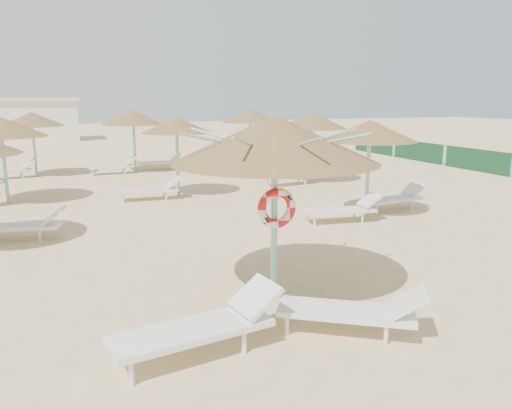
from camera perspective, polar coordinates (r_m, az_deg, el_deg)
name	(u,v)px	position (r m, az deg, el deg)	size (l,w,h in m)	color
ground	(290,295)	(8.62, 3.91, -10.24)	(120.00, 120.00, 0.00)	#DFC288
main_palapa	(275,140)	(8.01, 2.16, 7.40)	(3.36, 3.36, 3.01)	#70C3B0
lounger_main_a	(203,325)	(6.67, -6.08, -13.57)	(2.33, 1.01, 0.82)	silver
lounger_main_b	(356,310)	(7.29, 11.35, -11.76)	(2.04, 1.64, 0.74)	silver
palapa_field	(161,125)	(18.34, -10.85, 8.93)	(14.82, 13.98, 2.72)	#70C3B0
service_hut	(22,119)	(42.29, -25.21, 8.82)	(8.40, 4.40, 3.25)	silver
windbreak_fence	(477,160)	(24.61, 23.98, 4.65)	(0.08, 19.84, 1.10)	#1C542B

